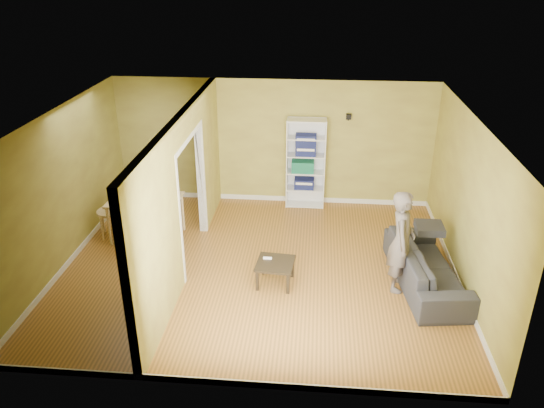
{
  "coord_description": "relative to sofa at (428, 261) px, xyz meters",
  "views": [
    {
      "loc": [
        0.89,
        -7.6,
        4.77
      ],
      "look_at": [
        0.2,
        0.2,
        1.1
      ],
      "focal_mm": 35.0,
      "sensor_mm": 36.0,
      "label": 1
    }
  ],
  "objects": [
    {
      "name": "partition",
      "position": [
        -3.9,
        0.25,
        0.88
      ],
      "size": [
        0.22,
        5.5,
        2.6
      ],
      "primitive_type": null,
      "color": "#B8B54A",
      "rests_on": "ground"
    },
    {
      "name": "person",
      "position": [
        -0.46,
        -0.13,
        0.55
      ],
      "size": [
        0.78,
        0.65,
        1.93
      ],
      "primitive_type": "imported",
      "rotation": [
        0.0,
        0.0,
        1.41
      ],
      "color": "slate",
      "rests_on": "ground"
    },
    {
      "name": "game_controller",
      "position": [
        -2.52,
        -0.1,
        -0.02
      ],
      "size": [
        0.14,
        0.04,
        0.03
      ],
      "primitive_type": "cube",
      "color": "white",
      "rests_on": "coffee_table"
    },
    {
      "name": "paper_box_teal",
      "position": [
        -2.07,
        2.8,
        0.46
      ],
      "size": [
        0.45,
        0.3,
        0.23
      ],
      "primitive_type": "cube",
      "color": "teal",
      "rests_on": "bookshelf"
    },
    {
      "name": "paper_box_navy_c",
      "position": [
        -2.02,
        2.8,
        1.03
      ],
      "size": [
        0.42,
        0.27,
        0.21
      ],
      "primitive_type": "cube",
      "color": "navy",
      "rests_on": "bookshelf"
    },
    {
      "name": "wall_speaker",
      "position": [
        -1.2,
        2.94,
        1.48
      ],
      "size": [
        0.1,
        0.1,
        0.1
      ],
      "primitive_type": "cube",
      "color": "black",
      "rests_on": "room_shell"
    },
    {
      "name": "chair_left",
      "position": [
        -5.57,
        1.15,
        0.11
      ],
      "size": [
        0.61,
        0.61,
        1.05
      ],
      "primitive_type": null,
      "rotation": [
        0.0,
        0.0,
        -1.25
      ],
      "color": "#CCAD87",
      "rests_on": "ground"
    },
    {
      "name": "sofa",
      "position": [
        0.0,
        0.0,
        0.0
      ],
      "size": [
        2.31,
        1.22,
        0.84
      ],
      "primitive_type": "imported",
      "rotation": [
        0.0,
        0.0,
        1.7
      ],
      "color": "black",
      "rests_on": "ground"
    },
    {
      "name": "paper_box_navy_a",
      "position": [
        -2.04,
        2.8,
        0.08
      ],
      "size": [
        0.4,
        0.26,
        0.21
      ],
      "primitive_type": "cube",
      "color": "#1B1647",
      "rests_on": "bookshelf"
    },
    {
      "name": "dining_table",
      "position": [
        -4.88,
        1.13,
        0.29
      ],
      "size": [
        1.26,
        0.84,
        0.79
      ],
      "rotation": [
        0.0,
        0.0,
        -0.03
      ],
      "color": "#D4B98A",
      "rests_on": "ground"
    },
    {
      "name": "chair_near",
      "position": [
        -4.76,
        0.47,
        0.07
      ],
      "size": [
        0.57,
        0.57,
        0.98
      ],
      "primitive_type": null,
      "rotation": [
        0.0,
        0.0,
        -0.35
      ],
      "color": "tan",
      "rests_on": "ground"
    },
    {
      "name": "coffee_table",
      "position": [
        -2.39,
        -0.2,
        -0.09
      ],
      "size": [
        0.58,
        0.58,
        0.39
      ],
      "rotation": [
        0.0,
        0.0,
        -0.09
      ],
      "color": "#302617",
      "rests_on": "ground"
    },
    {
      "name": "bookshelf",
      "position": [
        -2.02,
        2.85,
        0.51
      ],
      "size": [
        0.79,
        0.34,
        1.87
      ],
      "color": "white",
      "rests_on": "ground"
    },
    {
      "name": "paper_box_navy_b",
      "position": [
        -2.02,
        2.8,
        0.81
      ],
      "size": [
        0.41,
        0.27,
        0.21
      ],
      "primitive_type": "cube",
      "color": "#0F0E47",
      "rests_on": "bookshelf"
    },
    {
      "name": "room_shell",
      "position": [
        -2.7,
        0.25,
        0.88
      ],
      "size": [
        6.5,
        6.5,
        6.5
      ],
      "color": "#A56C2B",
      "rests_on": "ground"
    },
    {
      "name": "chair_far",
      "position": [
        -4.84,
        1.76,
        0.02
      ],
      "size": [
        0.53,
        0.53,
        0.89
      ],
      "primitive_type": null,
      "rotation": [
        0.0,
        0.0,
        2.74
      ],
      "color": "#D7B28B",
      "rests_on": "ground"
    }
  ]
}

